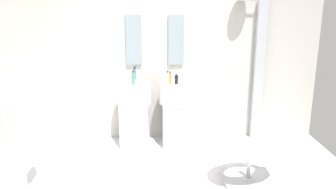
{
  "coord_description": "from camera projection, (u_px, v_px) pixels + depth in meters",
  "views": [
    {
      "loc": [
        0.01,
        -3.32,
        1.99
      ],
      "look_at": [
        0.15,
        0.55,
        0.95
      ],
      "focal_mm": 36.52,
      "sensor_mm": 36.0,
      "label": 1
    }
  ],
  "objects": [
    {
      "name": "soap_bottle_blue",
      "position": [
        135.0,
        74.0,
        4.87
      ],
      "size": [
        0.05,
        0.05,
        0.18
      ],
      "color": "#4C72B7",
      "rests_on": "pedestal_sink_left"
    },
    {
      "name": "soap_bottle_white",
      "position": [
        168.0,
        77.0,
        4.78
      ],
      "size": [
        0.04,
        0.04,
        0.14
      ],
      "color": "white",
      "rests_on": "pedestal_sink_right"
    },
    {
      "name": "shower_column",
      "position": [
        258.0,
        68.0,
        4.97
      ],
      "size": [
        0.49,
        0.24,
        2.05
      ],
      "color": "#B7BABF",
      "rests_on": "ground_plane"
    },
    {
      "name": "pedestal_sink_right",
      "position": [
        177.0,
        110.0,
        4.87
      ],
      "size": [
        0.49,
        0.49,
        1.03
      ],
      "color": "white",
      "rests_on": "ground_plane"
    },
    {
      "name": "soap_bottle_green",
      "position": [
        133.0,
        79.0,
        4.54
      ],
      "size": [
        0.04,
        0.04,
        0.2
      ],
      "color": "#59996B",
      "rests_on": "pedestal_sink_left"
    },
    {
      "name": "rear_partition",
      "position": [
        155.0,
        52.0,
        4.98
      ],
      "size": [
        4.8,
        0.1,
        2.6
      ],
      "primitive_type": "cube",
      "color": "beige",
      "rests_on": "ground_plane"
    },
    {
      "name": "pedestal_sink_left",
      "position": [
        134.0,
        111.0,
        4.85
      ],
      "size": [
        0.49,
        0.49,
        1.03
      ],
      "color": "white",
      "rests_on": "ground_plane"
    },
    {
      "name": "lounge_chair",
      "position": [
        249.0,
        154.0,
        3.84
      ],
      "size": [
        1.0,
        1.01,
        0.65
      ],
      "color": "#B7BABF",
      "rests_on": "ground_plane"
    },
    {
      "name": "soap_bottle_black",
      "position": [
        176.0,
        80.0,
        4.62
      ],
      "size": [
        0.05,
        0.05,
        0.13
      ],
      "color": "black",
      "rests_on": "pedestal_sink_right"
    },
    {
      "name": "soap_bottle_clear",
      "position": [
        135.0,
        74.0,
        4.89
      ],
      "size": [
        0.05,
        0.05,
        0.18
      ],
      "color": "silver",
      "rests_on": "pedestal_sink_left"
    },
    {
      "name": "vanity_mirror_right",
      "position": [
        176.0,
        40.0,
        4.87
      ],
      "size": [
        0.22,
        0.03,
        0.71
      ],
      "primitive_type": "cube",
      "color": "#8C9EA8"
    },
    {
      "name": "vanity_mirror_left",
      "position": [
        134.0,
        40.0,
        4.85
      ],
      "size": [
        0.22,
        0.03,
        0.71
      ],
      "primitive_type": "cube",
      "color": "#8C9EA8"
    },
    {
      "name": "towel_rack",
      "position": [
        25.0,
        134.0,
        3.67
      ],
      "size": [
        0.37,
        0.22,
        0.95
      ],
      "color": "#B7BABF",
      "rests_on": "ground_plane"
    },
    {
      "name": "soap_bottle_amber",
      "position": [
        170.0,
        78.0,
        4.61
      ],
      "size": [
        0.04,
        0.04,
        0.17
      ],
      "color": "#C68C38",
      "rests_on": "pedestal_sink_right"
    }
  ]
}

